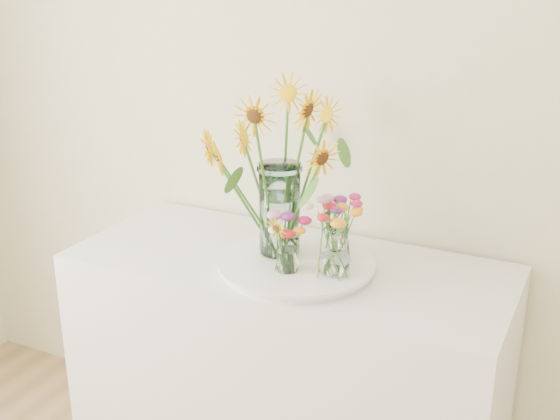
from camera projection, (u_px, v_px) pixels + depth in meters
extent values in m
cube|color=white|center=(288.00, 382.00, 2.38)|extent=(1.40, 0.60, 0.90)
cylinder|color=white|center=(296.00, 266.00, 2.15)|extent=(0.46, 0.46, 0.02)
cylinder|color=#ADD7D8|center=(280.00, 209.00, 2.17)|extent=(0.16, 0.16, 0.30)
cylinder|color=white|center=(287.00, 255.00, 2.07)|extent=(0.08, 0.08, 0.11)
cylinder|color=white|center=(337.00, 240.00, 2.16)|extent=(0.09, 0.09, 0.12)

